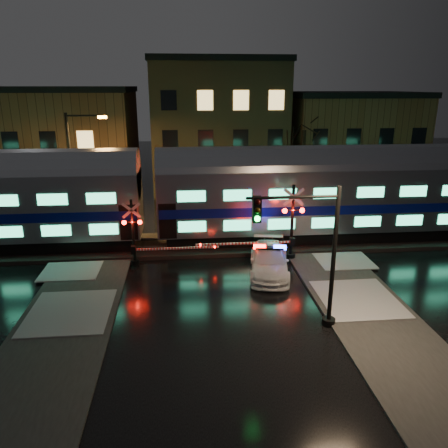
{
  "coord_description": "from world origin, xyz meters",
  "views": [
    {
      "loc": [
        -1.41,
        -20.54,
        9.54
      ],
      "look_at": [
        0.79,
        2.5,
        2.2
      ],
      "focal_mm": 35.0,
      "sensor_mm": 36.0,
      "label": 1
    }
  ],
  "objects": [
    {
      "name": "crossing_signal_left",
      "position": [
        -3.85,
        2.3,
        1.54
      ],
      "size": [
        5.29,
        0.63,
        3.75
      ],
      "color": "black",
      "rests_on": "ground"
    },
    {
      "name": "crossing_signal_right",
      "position": [
        4.28,
        2.31,
        1.81
      ],
      "size": [
        6.17,
        0.67,
        4.37
      ],
      "color": "black",
      "rests_on": "ground"
    },
    {
      "name": "ground",
      "position": [
        0.0,
        0.0,
        0.0
      ],
      "size": [
        120.0,
        120.0,
        0.0
      ],
      "primitive_type": "plane",
      "color": "black",
      "rests_on": "ground"
    },
    {
      "name": "ballast",
      "position": [
        0.0,
        5.0,
        0.12
      ],
      "size": [
        90.0,
        4.2,
        0.24
      ],
      "primitive_type": "cube",
      "color": "black",
      "rests_on": "ground"
    },
    {
      "name": "sidewalk_right",
      "position": [
        6.5,
        -6.0,
        0.06
      ],
      "size": [
        4.0,
        20.0,
        0.12
      ],
      "primitive_type": "cube",
      "color": "#2D2D2D",
      "rests_on": "ground"
    },
    {
      "name": "building_right",
      "position": [
        15.0,
        22.0,
        4.25
      ],
      "size": [
        12.0,
        10.0,
        8.5
      ],
      "primitive_type": "cube",
      "color": "brown",
      "rests_on": "ground"
    },
    {
      "name": "police_car",
      "position": [
        3.0,
        0.5,
        0.71
      ],
      "size": [
        2.76,
        5.14,
        1.58
      ],
      "rotation": [
        0.0,
        0.0,
        -0.17
      ],
      "color": "white",
      "rests_on": "ground"
    },
    {
      "name": "train",
      "position": [
        -3.47,
        5.0,
        3.38
      ],
      "size": [
        51.0,
        3.12,
        5.92
      ],
      "color": "black",
      "rests_on": "ballast"
    },
    {
      "name": "streetlight",
      "position": [
        -8.5,
        9.0,
        4.56
      ],
      "size": [
        2.65,
        0.28,
        7.91
      ],
      "color": "black",
      "rests_on": "ground"
    },
    {
      "name": "building_mid",
      "position": [
        2.0,
        22.5,
        5.75
      ],
      "size": [
        12.0,
        11.0,
        11.5
      ],
      "primitive_type": "cube",
      "color": "brown",
      "rests_on": "ground"
    },
    {
      "name": "sidewalk_left",
      "position": [
        -6.5,
        -6.0,
        0.06
      ],
      "size": [
        4.0,
        20.0,
        0.12
      ],
      "primitive_type": "cube",
      "color": "#2D2D2D",
      "rests_on": "ground"
    },
    {
      "name": "building_left",
      "position": [
        -13.0,
        22.0,
        4.5
      ],
      "size": [
        14.0,
        10.0,
        9.0
      ],
      "primitive_type": "cube",
      "color": "brown",
      "rests_on": "ground"
    },
    {
      "name": "traffic_light",
      "position": [
        3.54,
        -4.95,
        3.16
      ],
      "size": [
        3.84,
        0.7,
        5.93
      ],
      "rotation": [
        0.0,
        0.0,
        0.02
      ],
      "color": "black",
      "rests_on": "ground"
    }
  ]
}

